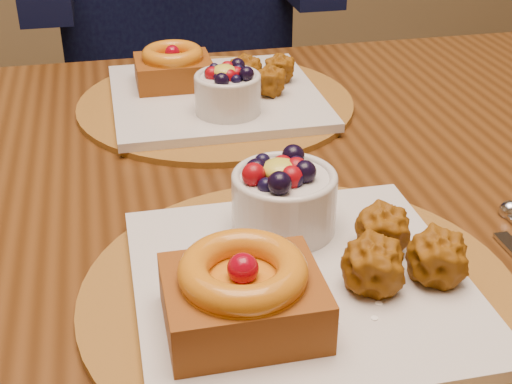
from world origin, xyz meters
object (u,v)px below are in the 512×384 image
dining_table (249,237)px  chair_far (179,101)px  place_setting_far (214,91)px  place_setting_near (295,266)px

dining_table → chair_far: size_ratio=1.92×
place_setting_far → place_setting_near: bearing=-90.2°
place_setting_far → chair_far: size_ratio=0.46×
dining_table → place_setting_near: place_setting_near is taller
place_setting_near → chair_far: bearing=88.7°
place_setting_near → place_setting_far: (0.00, 0.43, -0.01)m
dining_table → place_setting_far: bearing=90.6°
dining_table → chair_far: 0.99m
place_setting_near → dining_table: bearing=89.0°
dining_table → place_setting_near: bearing=-91.0°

